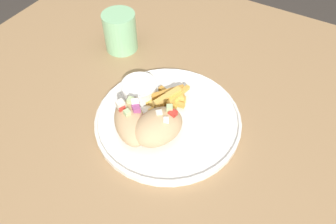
# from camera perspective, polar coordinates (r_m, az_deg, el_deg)

# --- Properties ---
(table) EXTENTS (1.11, 1.11, 0.77)m
(table) POSITION_cam_1_polar(r_m,az_deg,el_deg) (0.82, -3.13, -3.80)
(table) COLOR #9E7A51
(table) RESTS_ON ground_plane
(plate) EXTENTS (0.32, 0.32, 0.02)m
(plate) POSITION_cam_1_polar(r_m,az_deg,el_deg) (0.72, 0.00, -1.27)
(plate) COLOR white
(plate) RESTS_ON table
(pita_sandwich_near) EXTENTS (0.13, 0.11, 0.07)m
(pita_sandwich_near) POSITION_cam_1_polar(r_m,az_deg,el_deg) (0.66, -1.73, -2.52)
(pita_sandwich_near) COLOR tan
(pita_sandwich_near) RESTS_ON plate
(pita_sandwich_far) EXTENTS (0.13, 0.13, 0.06)m
(pita_sandwich_far) POSITION_cam_1_polar(r_m,az_deg,el_deg) (0.68, -6.55, -1.70)
(pita_sandwich_far) COLOR tan
(pita_sandwich_far) RESTS_ON plate
(fries_pile) EXTENTS (0.10, 0.10, 0.04)m
(fries_pile) POSITION_cam_1_polar(r_m,az_deg,el_deg) (0.73, 0.08, 1.91)
(fries_pile) COLOR #E5B251
(fries_pile) RESTS_ON plate
(sauce_ramekin) EXTENTS (0.08, 0.08, 0.03)m
(sauce_ramekin) POSITION_cam_1_polar(r_m,az_deg,el_deg) (0.75, -5.04, 4.17)
(sauce_ramekin) COLOR white
(sauce_ramekin) RESTS_ON plate
(water_glass) EXTENTS (0.09, 0.09, 0.10)m
(water_glass) POSITION_cam_1_polar(r_m,az_deg,el_deg) (0.89, -8.29, 13.43)
(water_glass) COLOR #8CCC93
(water_glass) RESTS_ON table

